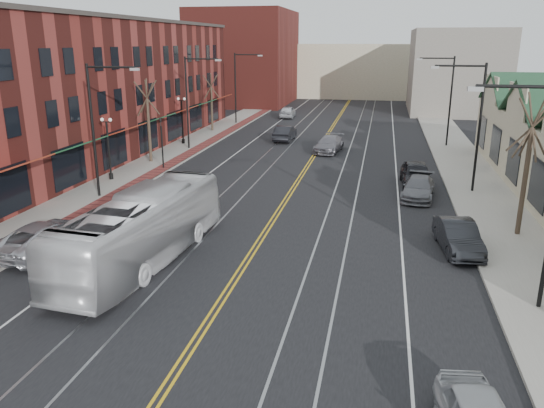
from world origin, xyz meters
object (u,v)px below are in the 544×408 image
at_px(transit_bus, 143,229).
at_px(parked_car_c, 419,188).
at_px(parked_suv, 47,237).
at_px(parked_car_b, 458,236).
at_px(parked_car_d, 416,174).

distance_m(transit_bus, parked_car_c, 17.86).
bearing_deg(parked_suv, parked_car_c, -136.57).
height_order(parked_car_b, parked_car_c, parked_car_b).
height_order(transit_bus, parked_car_b, transit_bus).
relative_size(parked_suv, parked_car_b, 1.23).
xyz_separation_m(parked_suv, parked_car_d, (17.29, 15.70, 0.08)).
relative_size(parked_suv, parked_car_d, 1.11).
bearing_deg(parked_suv, parked_car_d, -130.55).
height_order(transit_bus, parked_car_c, transit_bus).
bearing_deg(transit_bus, parked_car_d, -122.88).
bearing_deg(transit_bus, parked_car_b, -157.90).
bearing_deg(parked_car_c, transit_bus, -126.28).
xyz_separation_m(transit_bus, parked_suv, (-4.91, 0.17, -0.82)).
bearing_deg(parked_car_b, parked_car_c, 91.37).
distance_m(parked_car_b, parked_car_c, 8.75).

